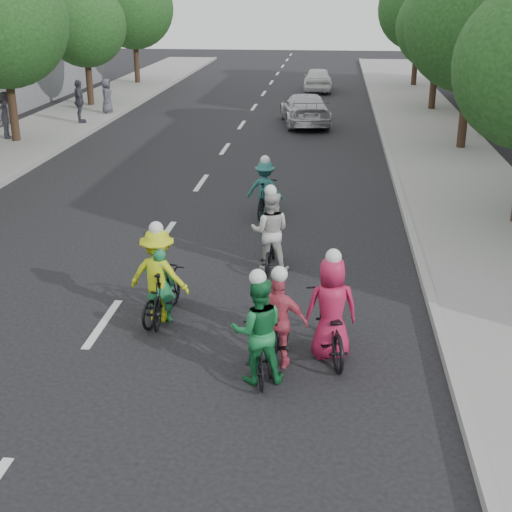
% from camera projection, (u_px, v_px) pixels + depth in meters
% --- Properties ---
extents(ground, '(120.00, 120.00, 0.00)m').
position_uv_depth(ground, '(103.00, 323.00, 13.00)').
color(ground, black).
rests_on(ground, ground).
extents(curb_left, '(0.18, 80.00, 0.18)m').
position_uv_depth(curb_left, '(16.00, 175.00, 22.87)').
color(curb_left, '#999993').
rests_on(curb_left, ground).
extents(sidewalk_right, '(4.00, 80.00, 0.15)m').
position_uv_depth(sidewalk_right, '(463.00, 188.00, 21.46)').
color(sidewalk_right, gray).
rests_on(sidewalk_right, ground).
extents(curb_right, '(0.18, 80.00, 0.18)m').
position_uv_depth(curb_right, '(397.00, 186.00, 21.65)').
color(curb_right, '#999993').
rests_on(curb_right, ground).
extents(tree_l_3, '(4.80, 4.80, 6.93)m').
position_uv_depth(tree_l_3, '(2.00, 22.00, 26.16)').
color(tree_l_3, black).
rests_on(tree_l_3, ground).
extents(tree_l_4, '(4.00, 4.00, 5.97)m').
position_uv_depth(tree_l_4, '(85.00, 26.00, 34.73)').
color(tree_l_4, black).
rests_on(tree_l_4, ground).
extents(tree_l_5, '(4.80, 4.80, 6.93)m').
position_uv_depth(tree_l_5, '(134.00, 8.00, 42.90)').
color(tree_l_5, black).
rests_on(tree_l_5, ground).
extents(tree_r_1, '(4.80, 4.80, 6.93)m').
position_uv_depth(tree_r_1, '(473.00, 24.00, 25.01)').
color(tree_r_1, black).
rests_on(tree_r_1, ground).
extents(tree_r_2, '(4.00, 4.00, 5.97)m').
position_uv_depth(tree_r_2, '(438.00, 27.00, 33.57)').
color(tree_r_2, black).
rests_on(tree_r_2, ground).
extents(tree_r_3, '(4.80, 4.80, 6.93)m').
position_uv_depth(tree_r_3, '(419.00, 9.00, 41.74)').
color(tree_r_3, black).
rests_on(tree_r_3, ground).
extents(cyclist_0, '(1.05, 1.68, 1.66)m').
position_uv_depth(cyclist_0, '(265.00, 193.00, 18.84)').
color(cyclist_0, black).
rests_on(cyclist_0, ground).
extents(cyclist_1, '(1.03, 2.02, 1.90)m').
position_uv_depth(cyclist_1, '(331.00, 319.00, 11.68)').
color(cyclist_1, black).
rests_on(cyclist_1, ground).
extents(cyclist_2, '(0.87, 1.62, 1.90)m').
position_uv_depth(cyclist_2, '(270.00, 239.00, 15.29)').
color(cyclist_2, black).
rests_on(cyclist_2, ground).
extents(cyclist_3, '(0.94, 1.52, 1.86)m').
position_uv_depth(cyclist_3, '(258.00, 338.00, 10.93)').
color(cyclist_3, black).
rests_on(cyclist_3, ground).
extents(cyclist_4, '(1.22, 1.72, 1.89)m').
position_uv_depth(cyclist_4, '(159.00, 283.00, 12.97)').
color(cyclist_4, black).
rests_on(cyclist_4, ground).
extents(cyclist_5, '(0.97, 1.61, 1.73)m').
position_uv_depth(cyclist_5, '(279.00, 329.00, 11.37)').
color(cyclist_5, black).
rests_on(cyclist_5, ground).
extents(cyclist_6, '(0.55, 1.69, 1.60)m').
position_uv_depth(cyclist_6, '(162.00, 290.00, 12.98)').
color(cyclist_6, black).
rests_on(cyclist_6, ground).
extents(follow_car_lead, '(2.65, 4.96, 1.37)m').
position_uv_depth(follow_car_lead, '(305.00, 109.00, 31.44)').
color(follow_car_lead, '#BBBBC0').
rests_on(follow_car_lead, ground).
extents(follow_car_trail, '(1.74, 4.07, 1.37)m').
position_uv_depth(follow_car_trail, '(318.00, 79.00, 41.55)').
color(follow_car_trail, white).
rests_on(follow_car_trail, ground).
extents(spectator_0, '(0.80, 1.23, 1.79)m').
position_uv_depth(spectator_0, '(7.00, 115.00, 27.83)').
color(spectator_0, '#514F5C').
rests_on(spectator_0, sidewalk_left).
extents(spectator_1, '(0.86, 1.17, 1.85)m').
position_uv_depth(spectator_1, '(79.00, 101.00, 30.98)').
color(spectator_1, '#474652').
rests_on(spectator_1, sidewalk_left).
extents(spectator_2, '(0.60, 0.83, 1.58)m').
position_uv_depth(spectator_2, '(107.00, 96.00, 33.46)').
color(spectator_2, '#4E4E5B').
rests_on(spectator_2, sidewalk_left).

